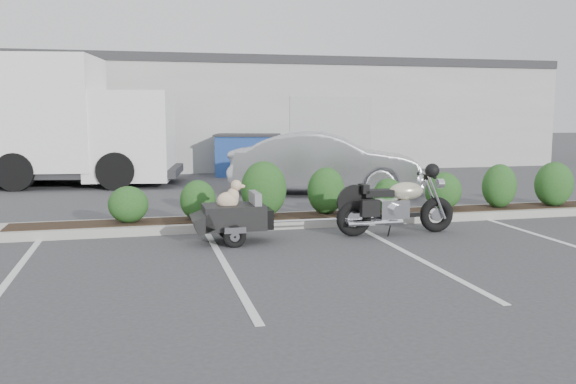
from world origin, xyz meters
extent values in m
plane|color=#38383A|center=(0.00, 0.00, 0.00)|extent=(90.00, 90.00, 0.00)
cube|color=#9E9E93|center=(1.00, 2.20, 0.07)|extent=(12.00, 1.00, 0.15)
cube|color=#9EA099|center=(0.00, 17.00, 2.00)|extent=(26.00, 10.00, 4.00)
torus|color=black|center=(0.86, 0.89, 0.30)|extent=(0.61, 0.16, 0.61)
torus|color=black|center=(2.37, 0.89, 0.30)|extent=(0.61, 0.16, 0.61)
cylinder|color=silver|center=(0.86, 0.89, 0.30)|extent=(0.26, 0.11, 0.26)
cylinder|color=silver|center=(2.37, 0.89, 0.30)|extent=(0.22, 0.09, 0.22)
cylinder|color=silver|center=(2.30, 0.80, 0.64)|extent=(0.40, 0.05, 0.81)
cylinder|color=silver|center=(2.30, 0.98, 0.64)|extent=(0.40, 0.05, 0.81)
cylinder|color=silver|center=(2.16, 0.89, 0.99)|extent=(0.03, 0.64, 0.03)
cylinder|color=silver|center=(2.41, 0.89, 0.84)|extent=(0.11, 0.17, 0.16)
sphere|color=black|center=(2.12, 0.62, 1.10)|extent=(0.24, 0.24, 0.24)
cube|color=silver|center=(1.54, 0.89, 0.44)|extent=(0.50, 0.31, 0.31)
cube|color=black|center=(1.63, 0.89, 0.32)|extent=(0.82, 0.09, 0.07)
ellipsoid|color=beige|center=(1.79, 0.89, 0.73)|extent=(0.60, 0.34, 0.30)
cube|color=black|center=(1.27, 0.89, 0.71)|extent=(0.50, 0.28, 0.11)
cube|color=black|center=(1.02, 0.89, 0.80)|extent=(0.11, 0.27, 0.15)
cylinder|color=silver|center=(1.18, 0.73, 0.24)|extent=(0.96, 0.09, 0.08)
cylinder|color=silver|center=(1.18, 1.05, 0.24)|extent=(0.96, 0.09, 0.08)
cube|color=black|center=(1.04, 0.63, 0.50)|extent=(0.31, 0.13, 0.27)
cube|color=black|center=(-1.16, 0.89, 0.41)|extent=(0.96, 0.66, 0.38)
cube|color=slate|center=(-0.81, 0.89, 0.66)|extent=(0.11, 0.57, 0.27)
cube|color=slate|center=(-1.12, 0.89, 0.51)|extent=(0.64, 0.57, 0.04)
cube|color=black|center=(-1.66, 0.89, 0.35)|extent=(0.35, 0.66, 0.33)
cube|color=black|center=(-0.65, 0.89, 0.37)|extent=(0.18, 0.46, 0.31)
torus|color=black|center=(-1.21, 0.51, 0.16)|extent=(0.36, 0.10, 0.36)
torus|color=black|center=(-1.21, 1.28, 0.16)|extent=(0.36, 0.10, 0.36)
cube|color=silver|center=(-1.21, 0.46, 0.27)|extent=(0.33, 0.07, 0.09)
cube|color=silver|center=(-1.21, 1.32, 0.27)|extent=(0.33, 0.07, 0.09)
cylinder|color=black|center=(-1.21, 0.89, 0.16)|extent=(0.04, 0.82, 0.04)
cylinder|color=silver|center=(-0.43, 0.89, 0.30)|extent=(0.55, 0.03, 0.03)
ellipsoid|color=#CFB18B|center=(-1.25, 0.89, 0.67)|extent=(0.34, 0.23, 0.27)
ellipsoid|color=#CFB18B|center=(-1.17, 0.89, 0.75)|extent=(0.20, 0.19, 0.25)
sphere|color=#CFB18B|center=(-1.12, 0.89, 0.91)|extent=(0.17, 0.17, 0.17)
ellipsoid|color=#CFB18B|center=(-1.03, 0.89, 0.89)|extent=(0.13, 0.07, 0.06)
sphere|color=black|center=(-0.98, 0.89, 0.89)|extent=(0.03, 0.03, 0.03)
ellipsoid|color=#CFB18B|center=(-1.15, 0.84, 0.93)|extent=(0.04, 0.04, 0.10)
ellipsoid|color=#CFB18B|center=(-1.15, 0.94, 0.93)|extent=(0.04, 0.04, 0.10)
cylinder|color=#CFB18B|center=(-1.14, 0.84, 0.57)|extent=(0.04, 0.04, 0.11)
cylinder|color=#CFB18B|center=(-1.14, 0.95, 0.57)|extent=(0.04, 0.04, 0.11)
imported|color=#B5B5BD|center=(1.94, 6.00, 0.78)|extent=(5.00, 3.14, 1.56)
cube|color=navy|center=(0.84, 10.96, 0.65)|extent=(2.24, 1.79, 1.30)
cube|color=#2D2D30|center=(0.84, 10.96, 1.33)|extent=(2.37, 1.92, 0.07)
cube|color=white|center=(-2.80, 9.35, 1.40)|extent=(2.61, 2.90, 2.47)
cube|color=black|center=(-2.80, 9.35, 1.07)|extent=(0.42, 2.12, 1.12)
cube|color=white|center=(-6.24, 9.88, 2.02)|extent=(5.52, 3.45, 3.14)
cube|color=#2D2D30|center=(-5.36, 9.75, 0.39)|extent=(8.15, 3.64, 0.22)
cylinder|color=black|center=(-3.22, 8.17, 0.51)|extent=(1.05, 0.47, 1.01)
cylinder|color=black|center=(-2.84, 10.61, 0.51)|extent=(1.05, 0.47, 1.01)
cylinder|color=black|center=(-5.77, 8.56, 0.51)|extent=(1.05, 0.47, 1.01)
cylinder|color=black|center=(-5.39, 11.00, 0.51)|extent=(1.05, 0.47, 1.01)
camera|label=1|loc=(-2.58, -8.57, 2.06)|focal=38.00mm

